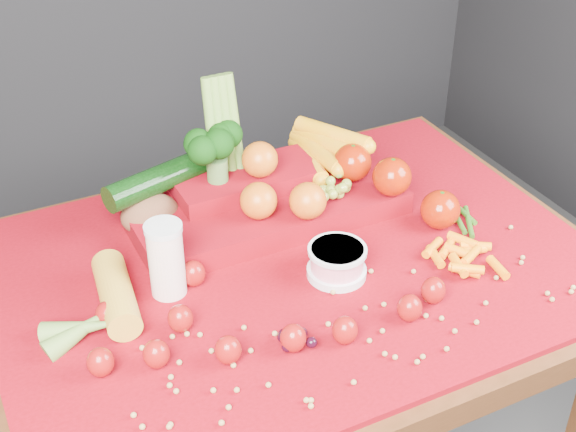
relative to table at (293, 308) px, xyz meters
name	(u,v)px	position (x,y,z in m)	size (l,w,h in m)	color
table	(293,308)	(0.00, 0.00, 0.00)	(1.10, 0.80, 0.75)	#331B0B
red_cloth	(293,265)	(0.00, 0.00, 0.10)	(1.05, 0.75, 0.01)	maroon
milk_glass	(166,257)	(-0.22, 0.02, 0.18)	(0.06, 0.06, 0.14)	silver
yogurt_bowl	(337,261)	(0.05, -0.07, 0.14)	(0.10, 0.10, 0.06)	silver
strawberry_scatter	(247,321)	(-0.15, -0.14, 0.13)	(0.58, 0.28, 0.05)	maroon
dark_grape_cluster	(298,339)	(-0.09, -0.20, 0.12)	(0.06, 0.05, 0.03)	black
soybean_scatter	(349,328)	(0.00, -0.20, 0.11)	(0.84, 0.24, 0.01)	#9D7B43
corn_ear	(95,317)	(-0.36, -0.01, 0.13)	(0.20, 0.24, 0.06)	#C0892A
potato	(150,214)	(-0.19, 0.21, 0.14)	(0.11, 0.08, 0.08)	brown
baby_carrot_pile	(465,256)	(0.27, -0.14, 0.12)	(0.17, 0.17, 0.03)	orange
green_bean_pile	(462,213)	(0.36, -0.01, 0.11)	(0.14, 0.12, 0.01)	#2B5E15
produce_mound	(275,188)	(0.04, 0.16, 0.17)	(0.61, 0.36, 0.27)	maroon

